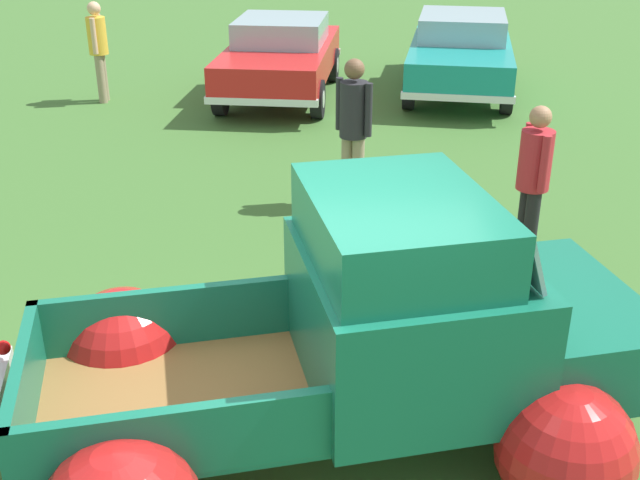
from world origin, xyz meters
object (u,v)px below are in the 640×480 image
(vintage_pickup_truck, at_px, (371,351))
(lane_cone_0, at_px, (309,256))
(show_car_0, at_px, (281,55))
(spectator_2, at_px, (533,175))
(show_car_1, at_px, (461,50))
(spectator_0, at_px, (98,45))
(spectator_1, at_px, (353,123))

(vintage_pickup_truck, height_order, lane_cone_0, vintage_pickup_truck)
(show_car_0, bearing_deg, spectator_2, 29.30)
(vintage_pickup_truck, height_order, spectator_2, vintage_pickup_truck)
(vintage_pickup_truck, relative_size, spectator_2, 2.87)
(show_car_0, xyz_separation_m, show_car_1, (3.41, 0.49, 0.00))
(vintage_pickup_truck, distance_m, spectator_0, 10.46)
(vintage_pickup_truck, relative_size, lane_cone_0, 7.82)
(show_car_1, bearing_deg, vintage_pickup_truck, -2.71)
(spectator_0, distance_m, lane_cone_0, 8.13)
(spectator_1, distance_m, spectator_2, 2.40)
(vintage_pickup_truck, bearing_deg, spectator_0, 102.19)
(vintage_pickup_truck, xyz_separation_m, spectator_1, (-0.01, 4.51, 0.31))
(spectator_2, bearing_deg, show_car_0, -75.54)
(spectator_0, xyz_separation_m, spectator_2, (6.29, -6.49, -0.05))
(lane_cone_0, bearing_deg, vintage_pickup_truck, -78.25)
(show_car_1, height_order, lane_cone_0, show_car_1)
(show_car_1, xyz_separation_m, spectator_1, (-2.20, -5.84, 0.28))
(show_car_1, relative_size, spectator_2, 2.82)
(spectator_0, relative_size, spectator_1, 0.97)
(spectator_1, bearing_deg, vintage_pickup_truck, -141.15)
(spectator_1, relative_size, spectator_2, 1.08)
(vintage_pickup_truck, height_order, spectator_0, vintage_pickup_truck)
(show_car_0, xyz_separation_m, spectator_2, (3.03, -6.91, 0.20))
(show_car_0, distance_m, spectator_0, 3.29)
(spectator_1, bearing_deg, show_car_0, 51.38)
(show_car_0, distance_m, spectator_2, 7.55)
(show_car_0, xyz_separation_m, spectator_1, (1.21, -5.36, 0.29))
(vintage_pickup_truck, distance_m, spectator_2, 3.48)
(spectator_0, distance_m, spectator_1, 6.66)
(vintage_pickup_truck, relative_size, spectator_1, 2.66)
(vintage_pickup_truck, distance_m, show_car_0, 9.95)
(lane_cone_0, bearing_deg, spectator_1, 77.09)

